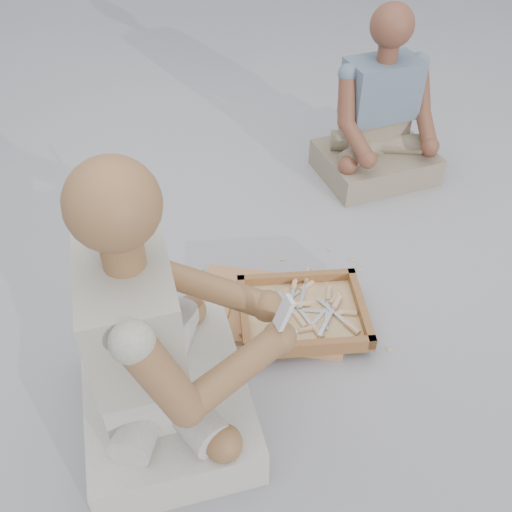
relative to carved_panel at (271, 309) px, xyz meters
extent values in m
plane|color=#A2A2A8|center=(-0.01, -0.12, -0.02)|extent=(60.00, 60.00, 0.00)
cube|color=#AA7342|center=(0.00, 0.00, 0.00)|extent=(0.69, 0.58, 0.04)
cube|color=brown|center=(0.10, -0.08, 0.03)|extent=(0.51, 0.43, 0.01)
cube|color=brown|center=(0.12, 0.09, 0.06)|extent=(0.47, 0.08, 0.05)
cube|color=brown|center=(0.08, -0.25, 0.06)|extent=(0.47, 0.08, 0.05)
cube|color=brown|center=(0.32, -0.11, 0.06)|extent=(0.07, 0.38, 0.05)
cube|color=brown|center=(-0.12, -0.06, 0.06)|extent=(0.07, 0.38, 0.05)
cube|color=tan|center=(0.10, -0.08, 0.04)|extent=(0.45, 0.37, 0.01)
cube|color=white|center=(0.16, -0.11, 0.05)|extent=(0.12, 0.11, 0.00)
cylinder|color=tan|center=(0.24, -0.04, 0.05)|extent=(0.07, 0.06, 0.02)
cube|color=white|center=(0.17, -0.15, 0.06)|extent=(0.10, 0.13, 0.00)
cylinder|color=tan|center=(0.24, -0.07, 0.06)|extent=(0.06, 0.07, 0.02)
cube|color=white|center=(0.16, -0.09, 0.05)|extent=(0.15, 0.06, 0.00)
cylinder|color=tan|center=(0.27, -0.12, 0.05)|extent=(0.07, 0.04, 0.02)
cube|color=white|center=(0.13, 0.01, 0.06)|extent=(0.07, 0.14, 0.00)
cylinder|color=tan|center=(0.17, 0.11, 0.06)|extent=(0.05, 0.07, 0.02)
cube|color=white|center=(0.06, -0.01, 0.05)|extent=(0.05, 0.15, 0.00)
cylinder|color=tan|center=(0.08, -0.12, 0.05)|extent=(0.04, 0.07, 0.02)
cube|color=white|center=(-0.01, -0.17, 0.04)|extent=(0.15, 0.02, 0.00)
cylinder|color=tan|center=(0.10, -0.17, 0.04)|extent=(0.07, 0.03, 0.02)
cube|color=white|center=(0.06, -0.01, 0.05)|extent=(0.14, 0.09, 0.00)
cylinder|color=tan|center=(0.16, 0.05, 0.05)|extent=(0.07, 0.06, 0.02)
cube|color=white|center=(0.10, -0.08, 0.05)|extent=(0.06, 0.15, 0.00)
cylinder|color=tan|center=(0.13, -0.18, 0.05)|extent=(0.04, 0.07, 0.02)
cube|color=white|center=(0.00, -0.03, 0.05)|extent=(0.15, 0.03, 0.00)
cylinder|color=tan|center=(0.11, -0.04, 0.05)|extent=(0.07, 0.03, 0.02)
cube|color=white|center=(0.21, -0.10, 0.05)|extent=(0.08, 0.14, 0.00)
cylinder|color=tan|center=(0.26, -0.20, 0.05)|extent=(0.05, 0.07, 0.02)
cube|color=white|center=(0.19, -0.11, 0.05)|extent=(0.06, 0.15, 0.00)
cylinder|color=tan|center=(0.23, -0.01, 0.05)|extent=(0.04, 0.07, 0.02)
cube|color=white|center=(0.07, -0.03, 0.06)|extent=(0.07, 0.14, 0.00)
cylinder|color=tan|center=(0.11, 0.07, 0.06)|extent=(0.05, 0.07, 0.02)
cube|color=tan|center=(0.39, -0.27, -0.02)|extent=(0.02, 0.02, 0.00)
cube|color=tan|center=(-0.24, -0.15, -0.02)|extent=(0.02, 0.02, 0.00)
cube|color=tan|center=(0.22, 0.08, -0.02)|extent=(0.02, 0.02, 0.00)
cube|color=tan|center=(-0.15, 0.28, -0.02)|extent=(0.02, 0.02, 0.00)
cube|color=tan|center=(-0.11, -0.11, -0.02)|extent=(0.02, 0.02, 0.00)
cube|color=tan|center=(-0.13, -0.13, -0.02)|extent=(0.02, 0.02, 0.00)
cube|color=tan|center=(0.42, 0.16, -0.02)|extent=(0.02, 0.02, 0.00)
cube|color=tan|center=(-0.16, -0.28, -0.02)|extent=(0.02, 0.02, 0.00)
cube|color=tan|center=(0.12, 0.29, -0.02)|extent=(0.02, 0.02, 0.00)
cube|color=tan|center=(0.42, 0.23, -0.02)|extent=(0.02, 0.02, 0.00)
cube|color=tan|center=(-0.18, -0.17, -0.02)|extent=(0.02, 0.02, 0.00)
cube|color=tan|center=(0.34, 0.32, -0.02)|extent=(0.02, 0.02, 0.00)
cube|color=tan|center=(0.26, -0.10, -0.02)|extent=(0.02, 0.02, 0.00)
cube|color=tan|center=(0.35, -0.02, -0.02)|extent=(0.02, 0.02, 0.00)
cube|color=tan|center=(-0.24, 0.30, -0.02)|extent=(0.02, 0.02, 0.00)
cube|color=#B9B4AB|center=(-0.43, -0.38, 0.06)|extent=(0.54, 0.66, 0.16)
cube|color=#B9B4AB|center=(-0.49, -0.38, 0.24)|extent=(0.24, 0.36, 0.20)
cube|color=#A19C8F|center=(-0.48, -0.38, 0.51)|extent=(0.26, 0.41, 0.33)
sphere|color=brown|center=(-0.47, -0.38, 0.86)|extent=(0.23, 0.23, 0.23)
sphere|color=brown|center=(-0.08, -0.29, 0.34)|extent=(0.10, 0.10, 0.10)
sphere|color=brown|center=(-0.08, -0.42, 0.34)|extent=(0.10, 0.10, 0.10)
cube|color=gray|center=(0.74, 0.85, 0.05)|extent=(0.60, 0.51, 0.14)
cube|color=gray|center=(0.73, 0.91, 0.21)|extent=(0.33, 0.23, 0.17)
cube|color=slate|center=(0.73, 0.90, 0.43)|extent=(0.37, 0.26, 0.28)
sphere|color=brown|center=(0.73, 0.89, 0.73)|extent=(0.20, 0.20, 0.20)
sphere|color=brown|center=(0.93, 0.69, 0.22)|extent=(0.09, 0.09, 0.09)
sphere|color=brown|center=(0.60, 0.64, 0.22)|extent=(0.09, 0.09, 0.09)
cube|color=silver|center=(-0.07, -0.42, 0.45)|extent=(0.06, 0.05, 0.11)
cube|color=black|center=(-0.07, -0.42, 0.46)|extent=(0.02, 0.04, 0.03)
camera|label=1|loc=(-0.36, -1.48, 1.64)|focal=40.00mm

